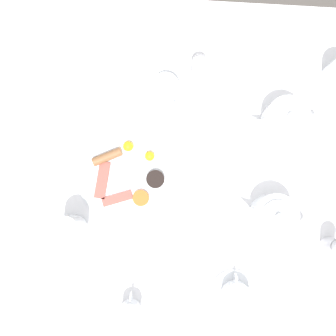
# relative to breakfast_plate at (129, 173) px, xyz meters

# --- Properties ---
(ground_plane) EXTENTS (8.00, 8.00, 0.00)m
(ground_plane) POSITION_rel_breakfast_plate_xyz_m (0.02, -0.11, -0.74)
(ground_plane) COLOR #4C4742
(table) EXTENTS (1.03, 1.13, 0.73)m
(table) POSITION_rel_breakfast_plate_xyz_m (0.02, -0.11, -0.07)
(table) COLOR white
(table) RESTS_ON ground_plane
(breakfast_plate) EXTENTS (0.30, 0.30, 0.04)m
(breakfast_plate) POSITION_rel_breakfast_plate_xyz_m (0.00, 0.00, 0.00)
(breakfast_plate) COLOR white
(breakfast_plate) RESTS_ON table
(teapot_near) EXTENTS (0.12, 0.20, 0.11)m
(teapot_near) POSITION_rel_breakfast_plate_xyz_m (0.17, -0.43, 0.04)
(teapot_near) COLOR white
(teapot_near) RESTS_ON table
(teapot_far) EXTENTS (0.12, 0.20, 0.11)m
(teapot_far) POSITION_rel_breakfast_plate_xyz_m (-0.10, -0.41, 0.04)
(teapot_far) COLOR white
(teapot_far) RESTS_ON table
(teacup_with_saucer_left) EXTENTS (0.13, 0.13, 0.06)m
(teacup_with_saucer_left) POSITION_rel_breakfast_plate_xyz_m (0.25, -0.09, 0.02)
(teacup_with_saucer_left) COLOR white
(teacup_with_saucer_left) RESTS_ON table
(teacup_with_saucer_right) EXTENTS (0.13, 0.13, 0.06)m
(teacup_with_saucer_right) POSITION_rel_breakfast_plate_xyz_m (-0.32, -0.32, 0.02)
(teacup_with_saucer_right) COLOR white
(teacup_with_saucer_right) RESTS_ON table
(water_glass_short) EXTENTS (0.07, 0.07, 0.12)m
(water_glass_short) POSITION_rel_breakfast_plate_xyz_m (-0.17, 0.15, 0.05)
(water_glass_short) COLOR white
(water_glass_short) RESTS_ON table
(creamer_jug) EXTENTS (0.08, 0.06, 0.07)m
(creamer_jug) POSITION_rel_breakfast_plate_xyz_m (-0.38, -0.03, 0.03)
(creamer_jug) COLOR white
(creamer_jug) RESTS_ON table
(pepper_grinder) EXTENTS (0.05, 0.05, 0.11)m
(pepper_grinder) POSITION_rel_breakfast_plate_xyz_m (-0.17, -0.58, 0.05)
(pepper_grinder) COLOR #BCBCC1
(pepper_grinder) RESTS_ON table
(salt_grinder) EXTENTS (0.05, 0.05, 0.11)m
(salt_grinder) POSITION_rel_breakfast_plate_xyz_m (0.31, -0.18, 0.05)
(salt_grinder) COLOR #BCBCC1
(salt_grinder) RESTS_ON table
(fork_by_plate) EXTENTS (0.16, 0.06, 0.00)m
(fork_by_plate) POSITION_rel_breakfast_plate_xyz_m (0.03, 0.34, -0.01)
(fork_by_plate) COLOR silver
(fork_by_plate) RESTS_ON table
(knife_by_plate) EXTENTS (0.20, 0.08, 0.00)m
(knife_by_plate) POSITION_rel_breakfast_plate_xyz_m (0.40, 0.13, -0.01)
(knife_by_plate) COLOR silver
(knife_by_plate) RESTS_ON table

